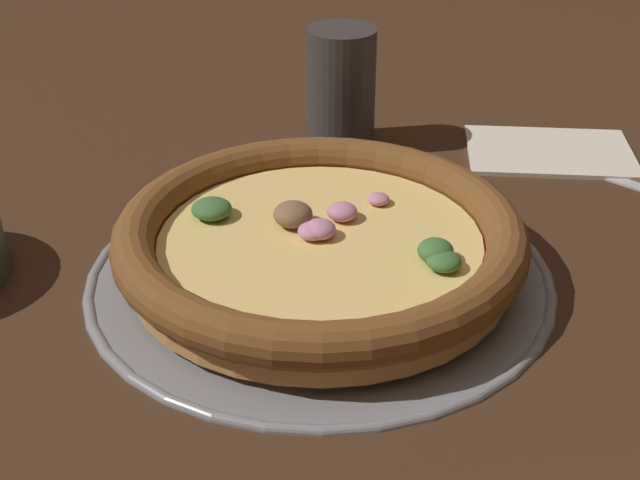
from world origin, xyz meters
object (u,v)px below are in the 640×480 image
at_px(fork, 584,168).
at_px(pizza, 320,241).
at_px(pizza_tray, 320,272).
at_px(napkin, 550,150).
at_px(drinking_cup, 341,88).

bearing_deg(fork, pizza, 78.46).
relative_size(pizza_tray, napkin, 1.93).
height_order(drinking_cup, fork, drinking_cup).
distance_m(pizza, fork, 0.28).
bearing_deg(fork, pizza_tray, 78.46).
relative_size(pizza_tray, pizza, 1.15).
height_order(napkin, fork, napkin).
bearing_deg(pizza_tray, pizza, -144.52).
distance_m(pizza_tray, drinking_cup, 0.23).
bearing_deg(pizza, fork, -155.15).
height_order(pizza_tray, drinking_cup, drinking_cup).
relative_size(pizza_tray, drinking_cup, 3.01).
bearing_deg(fork, drinking_cup, 27.11).
relative_size(napkin, fork, 1.04).
height_order(pizza, fork, pizza).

